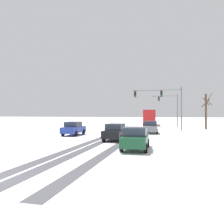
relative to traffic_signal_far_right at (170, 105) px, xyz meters
The scene contains 12 objects.
wheel_track_left_lane 25.87m from the traffic_signal_far_right, 104.82° to the right, with size 0.81×32.26×0.01m, color #4C4C51.
wheel_track_right_lane 26.14m from the traffic_signal_far_right, 106.95° to the right, with size 0.80×32.26×0.01m, color #4C4C51.
wheel_track_center 25.45m from the traffic_signal_far_right, 100.59° to the right, with size 0.77×32.26×0.01m, color #4C4C51.
sidewalk_kerb_right 26.62m from the traffic_signal_far_right, 83.89° to the right, with size 4.00×32.26×0.12m, color white.
traffic_signal_far_right is the anchor object (origin of this frame).
traffic_signal_near_right 12.11m from the traffic_signal_far_right, 95.37° to the right, with size 7.23×0.49×6.50m.
car_grey_lead 16.91m from the traffic_signal_far_right, 99.68° to the right, with size 2.01×4.19×1.62m.
car_blue_second 24.40m from the traffic_signal_far_right, 118.78° to the right, with size 1.86×4.11×1.62m.
car_black_third 25.93m from the traffic_signal_far_right, 102.53° to the right, with size 1.94×4.15×1.62m.
car_dark_green_fourth 30.60m from the traffic_signal_far_right, 95.56° to the right, with size 1.91×4.14×1.62m.
bus_oncoming 7.16m from the traffic_signal_far_right, 130.35° to the left, with size 3.07×11.11×3.38m.
bare_tree_sidewalk_far 8.85m from the traffic_signal_far_right, 50.12° to the right, with size 1.67×1.91×5.93m.
Camera 1 is at (6.65, -7.30, 2.61)m, focal length 36.39 mm.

